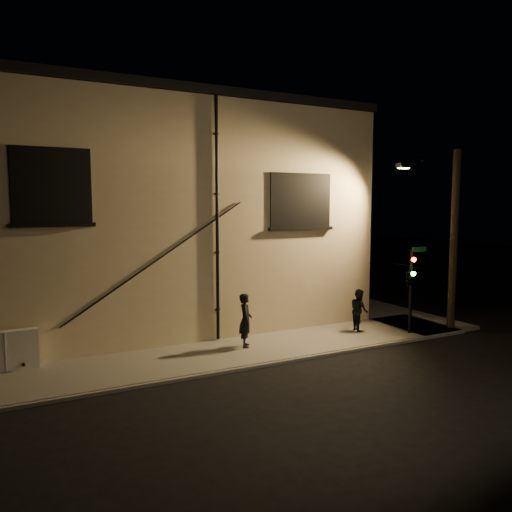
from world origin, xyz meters
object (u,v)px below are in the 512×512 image
utility_cabinet (5,351)px  traffic_signal (409,277)px  pedestrian_a (246,320)px  streetlamp_pole (451,235)px  pedestrian_b (359,310)px

utility_cabinet → traffic_signal: bearing=-9.7°
pedestrian_a → traffic_signal: traffic_signal is taller
utility_cabinet → streetlamp_pole: (15.25, -2.16, 2.98)m
pedestrian_b → streetlamp_pole: (3.36, -1.18, 2.78)m
pedestrian_a → streetlamp_pole: (8.11, -1.20, 2.66)m
pedestrian_b → streetlamp_pole: 4.51m
traffic_signal → streetlamp_pole: size_ratio=0.46×
pedestrian_a → traffic_signal: 6.24m
utility_cabinet → pedestrian_a: 7.21m
utility_cabinet → traffic_signal: (13.12, -2.25, 1.55)m
streetlamp_pole → utility_cabinet: bearing=171.9°
pedestrian_a → pedestrian_b: 4.76m
utility_cabinet → traffic_signal: 13.40m
utility_cabinet → pedestrian_a: bearing=-7.6°
pedestrian_b → streetlamp_pole: streetlamp_pole is taller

